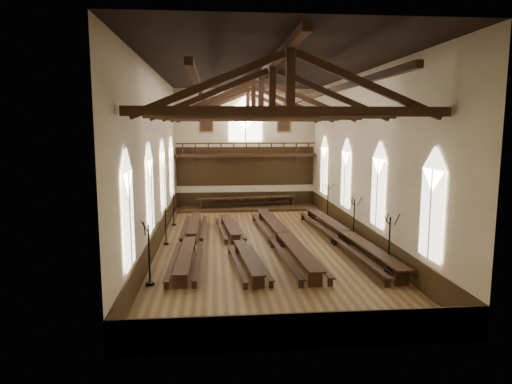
# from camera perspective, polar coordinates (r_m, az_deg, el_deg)

# --- Properties ---
(ground) EXTENTS (26.00, 26.00, 0.00)m
(ground) POSITION_cam_1_polar(r_m,az_deg,el_deg) (27.14, 0.60, -6.44)
(ground) COLOR brown
(ground) RESTS_ON ground
(room_walls) EXTENTS (26.00, 26.00, 26.00)m
(room_walls) POSITION_cam_1_polar(r_m,az_deg,el_deg) (26.25, 0.62, 7.33)
(room_walls) COLOR beige
(room_walls) RESTS_ON ground
(wainscot_band) EXTENTS (12.00, 26.00, 1.20)m
(wainscot_band) POSITION_cam_1_polar(r_m,az_deg,el_deg) (26.99, 0.60, -5.21)
(wainscot_band) COLOR #372610
(wainscot_band) RESTS_ON ground
(side_windows) EXTENTS (11.85, 19.80, 4.50)m
(side_windows) POSITION_cam_1_polar(r_m,az_deg,el_deg) (26.43, 0.61, 1.42)
(side_windows) COLOR white
(side_windows) RESTS_ON room_walls
(end_window) EXTENTS (2.80, 0.12, 3.80)m
(end_window) POSITION_cam_1_polar(r_m,az_deg,el_deg) (39.10, -1.34, 8.76)
(end_window) COLOR white
(end_window) RESTS_ON room_walls
(minstrels_gallery) EXTENTS (11.80, 1.24, 3.70)m
(minstrels_gallery) POSITION_cam_1_polar(r_m,az_deg,el_deg) (38.97, -1.30, 3.88)
(minstrels_gallery) COLOR black
(minstrels_gallery) RESTS_ON room_walls
(portraits) EXTENTS (7.75, 0.09, 1.45)m
(portraits) POSITION_cam_1_polar(r_m,az_deg,el_deg) (39.10, -1.34, 8.58)
(portraits) COLOR brown
(portraits) RESTS_ON room_walls
(roof_trusses) EXTENTS (11.70, 25.70, 2.80)m
(roof_trusses) POSITION_cam_1_polar(r_m,az_deg,el_deg) (26.28, 0.63, 11.16)
(roof_trusses) COLOR black
(roof_trusses) RESTS_ON room_walls
(refectory_row_a) EXTENTS (1.55, 14.11, 0.72)m
(refectory_row_a) POSITION_cam_1_polar(r_m,az_deg,el_deg) (26.44, -8.19, -5.76)
(refectory_row_a) COLOR black
(refectory_row_a) RESTS_ON ground
(refectory_row_b) EXTENTS (1.86, 13.66, 0.66)m
(refectory_row_b) POSITION_cam_1_polar(r_m,az_deg,el_deg) (25.91, -2.37, -6.06)
(refectory_row_b) COLOR black
(refectory_row_b) RESTS_ON ground
(refectory_row_c) EXTENTS (1.98, 14.77, 0.78)m
(refectory_row_c) POSITION_cam_1_polar(r_m,az_deg,el_deg) (26.62, 3.30, -5.48)
(refectory_row_c) COLOR black
(refectory_row_c) RESTS_ON ground
(refectory_row_d) EXTENTS (2.13, 15.12, 0.82)m
(refectory_row_d) POSITION_cam_1_polar(r_m,az_deg,el_deg) (27.33, 11.06, -5.20)
(refectory_row_d) COLOR black
(refectory_row_d) RESTS_ON ground
(dais) EXTENTS (11.40, 3.08, 0.21)m
(dais) POSITION_cam_1_polar(r_m,az_deg,el_deg) (38.21, -1.09, -1.96)
(dais) COLOR #372610
(dais) RESTS_ON ground
(high_table) EXTENTS (8.49, 1.96, 0.79)m
(high_table) POSITION_cam_1_polar(r_m,az_deg,el_deg) (38.08, -1.10, -0.81)
(high_table) COLOR black
(high_table) RESTS_ON dais
(high_chairs) EXTENTS (6.78, 0.49, 1.08)m
(high_chairs) POSITION_cam_1_polar(r_m,az_deg,el_deg) (38.91, -1.18, -0.74)
(high_chairs) COLOR black
(high_chairs) RESTS_ON dais
(candelabrum_left_near) EXTENTS (0.81, 0.86, 2.84)m
(candelabrum_left_near) POSITION_cam_1_polar(r_m,az_deg,el_deg) (20.60, -13.17, -8.97)
(candelabrum_left_near) COLOR black
(candelabrum_left_near) RESTS_ON ground
(candelabrum_left_mid) EXTENTS (0.67, 0.70, 2.32)m
(candelabrum_left_mid) POSITION_cam_1_polar(r_m,az_deg,el_deg) (27.24, -11.20, -5.02)
(candelabrum_left_mid) COLOR black
(candelabrum_left_mid) RESTS_ON ground
(candelabrum_left_far) EXTENTS (0.66, 0.72, 2.35)m
(candelabrum_left_far) POSITION_cam_1_polar(r_m,az_deg,el_deg) (32.32, -10.26, -2.88)
(candelabrum_left_far) COLOR black
(candelabrum_left_far) RESTS_ON ground
(candelabrum_right_near) EXTENTS (0.85, 0.79, 2.80)m
(candelabrum_right_near) POSITION_cam_1_polar(r_m,az_deg,el_deg) (22.80, 16.27, -7.44)
(candelabrum_right_near) COLOR black
(candelabrum_right_near) RESTS_ON ground
(candelabrum_right_mid) EXTENTS (0.83, 0.80, 2.76)m
(candelabrum_right_mid) POSITION_cam_1_polar(r_m,az_deg,el_deg) (27.85, 12.12, -4.47)
(candelabrum_right_mid) COLOR black
(candelabrum_right_mid) RESTS_ON ground
(candelabrum_right_far) EXTENTS (0.82, 0.84, 2.80)m
(candelabrum_right_far) POSITION_cam_1_polar(r_m,az_deg,el_deg) (33.81, 8.94, -2.12)
(candelabrum_right_far) COLOR black
(candelabrum_right_far) RESTS_ON ground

